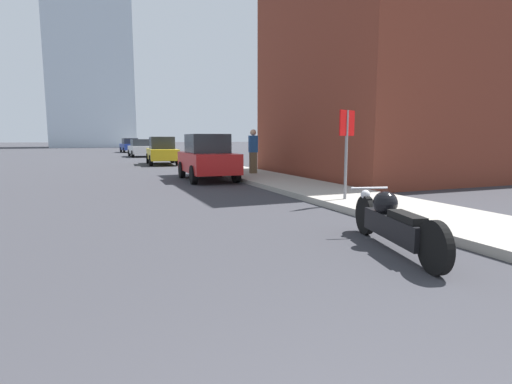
% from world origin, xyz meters
% --- Properties ---
extents(sidewalk, '(2.33, 240.00, 0.15)m').
position_xyz_m(sidewalk, '(5.15, 40.00, 0.07)').
color(sidewalk, '#9E998E').
rests_on(sidewalk, ground_plane).
extents(brick_storefront, '(12.31, 9.00, 8.42)m').
position_xyz_m(brick_storefront, '(12.68, 13.44, 4.21)').
color(brick_storefront, brown).
rests_on(brick_storefront, ground_plane).
extents(motorcycle, '(0.91, 2.63, 0.83)m').
position_xyz_m(motorcycle, '(2.98, 3.98, 0.41)').
color(motorcycle, black).
rests_on(motorcycle, ground_plane).
extents(parked_car_red, '(1.88, 4.03, 1.78)m').
position_xyz_m(parked_car_red, '(3.05, 14.53, 0.88)').
color(parked_car_red, red).
rests_on(parked_car_red, ground_plane).
extents(parked_car_yellow, '(1.95, 4.52, 1.72)m').
position_xyz_m(parked_car_yellow, '(2.90, 24.96, 0.85)').
color(parked_car_yellow, gold).
rests_on(parked_car_yellow, ground_plane).
extents(parked_car_white, '(2.00, 4.38, 1.56)m').
position_xyz_m(parked_car_white, '(2.79, 36.63, 0.78)').
color(parked_car_white, silver).
rests_on(parked_car_white, ground_plane).
extents(parked_car_blue, '(2.20, 4.31, 1.67)m').
position_xyz_m(parked_car_blue, '(2.84, 49.16, 0.82)').
color(parked_car_blue, '#1E3899').
rests_on(parked_car_blue, ground_plane).
extents(stop_sign, '(0.57, 0.26, 2.12)m').
position_xyz_m(stop_sign, '(4.61, 7.55, 1.60)').
color(stop_sign, slate).
rests_on(stop_sign, sidewalk).
extents(pedestrian, '(0.36, 0.26, 1.84)m').
position_xyz_m(pedestrian, '(5.22, 15.21, 1.11)').
color(pedestrian, brown).
rests_on(pedestrian, sidewalk).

